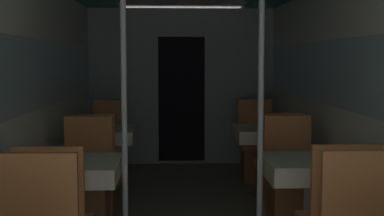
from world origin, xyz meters
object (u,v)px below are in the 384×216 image
at_px(chair_left_far_1, 87,197).
at_px(chair_left_far_2, 110,157).
at_px(dining_table_right_2, 267,137).
at_px(dining_table_left_2, 103,138).
at_px(chair_right_far_1, 291,194).
at_px(support_pole_right_1, 261,113).
at_px(chair_right_near_2, 278,180).
at_px(dining_table_left_1, 73,174).
at_px(chair_left_near_2, 95,182).
at_px(chair_right_far_2, 257,156).
at_px(support_pole_left_1, 124,114).
at_px(dining_table_right_1, 310,172).

xyz_separation_m(chair_left_far_1, chair_left_far_2, (0.00, 1.79, 0.00)).
bearing_deg(chair_left_far_2, dining_table_right_2, 160.34).
xyz_separation_m(chair_left_far_1, dining_table_left_2, (0.00, 1.16, 0.33)).
height_order(chair_right_far_1, support_pole_right_1, support_pole_right_1).
xyz_separation_m(chair_left_far_2, chair_right_near_2, (1.75, -1.25, 0.00)).
relative_size(dining_table_left_1, chair_left_near_2, 0.75).
bearing_deg(dining_table_right_2, chair_right_far_2, 90.00).
height_order(chair_left_far_1, support_pole_right_1, support_pole_right_1).
xyz_separation_m(dining_table_left_1, chair_right_far_1, (1.75, 0.63, -0.33)).
relative_size(dining_table_left_1, chair_left_far_1, 0.75).
bearing_deg(chair_right_near_2, dining_table_right_2, 90.00).
relative_size(chair_left_near_2, support_pole_right_1, 0.45).
distance_m(dining_table_left_1, chair_left_near_2, 1.21).
bearing_deg(chair_right_near_2, dining_table_left_1, -146.45).
bearing_deg(support_pole_left_1, dining_table_right_2, 52.47).
xyz_separation_m(support_pole_right_1, chair_right_far_2, (0.38, 2.42, -0.78)).
bearing_deg(chair_left_far_1, support_pole_right_1, 155.50).
height_order(dining_table_left_1, chair_right_far_2, chair_right_far_2).
height_order(dining_table_left_2, dining_table_right_2, same).
bearing_deg(dining_table_left_1, support_pole_left_1, 0.00).
relative_size(chair_left_far_2, support_pole_right_1, 0.45).
relative_size(chair_left_near_2, chair_left_far_2, 1.00).
relative_size(chair_left_far_1, chair_right_far_1, 1.00).
height_order(chair_right_far_1, chair_right_far_2, same).
xyz_separation_m(dining_table_left_2, chair_right_far_2, (1.75, 0.63, -0.33)).
distance_m(chair_right_near_2, chair_right_far_2, 1.25).
distance_m(chair_left_near_2, chair_right_far_2, 2.16).
relative_size(dining_table_left_2, chair_right_far_1, 0.75).
distance_m(chair_left_far_1, chair_left_near_2, 0.54).
height_order(dining_table_left_1, support_pole_right_1, support_pole_right_1).
bearing_deg(dining_table_left_2, chair_left_far_1, -90.00).
height_order(chair_left_far_1, support_pole_left_1, support_pole_left_1).
xyz_separation_m(support_pole_left_1, chair_left_near_2, (-0.38, 1.16, -0.78)).
xyz_separation_m(dining_table_right_2, chair_right_far_2, (0.00, 0.63, -0.33)).
bearing_deg(support_pole_right_1, chair_right_far_1, 58.82).
xyz_separation_m(dining_table_right_1, dining_table_right_2, (0.00, 1.79, 0.00)).
relative_size(support_pole_right_1, chair_right_far_2, 2.22).
xyz_separation_m(chair_left_far_2, support_pole_right_1, (1.37, -2.42, 0.78)).
bearing_deg(chair_left_far_2, support_pole_left_1, 98.92).
height_order(support_pole_left_1, chair_left_near_2, support_pole_left_1).
bearing_deg(chair_left_far_1, dining_table_left_2, -90.00).
bearing_deg(chair_right_far_2, chair_left_far_2, 0.00).
distance_m(support_pole_right_1, chair_right_near_2, 1.45).
distance_m(chair_left_far_1, support_pole_right_1, 1.70).
relative_size(dining_table_left_2, chair_left_near_2, 0.75).
bearing_deg(chair_right_far_1, dining_table_right_2, -90.00).
relative_size(dining_table_left_1, support_pole_right_1, 0.34).
height_order(dining_table_left_1, chair_left_far_1, chair_left_far_1).
distance_m(dining_table_left_2, dining_table_right_2, 1.75).
bearing_deg(dining_table_left_2, dining_table_left_1, -90.00).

